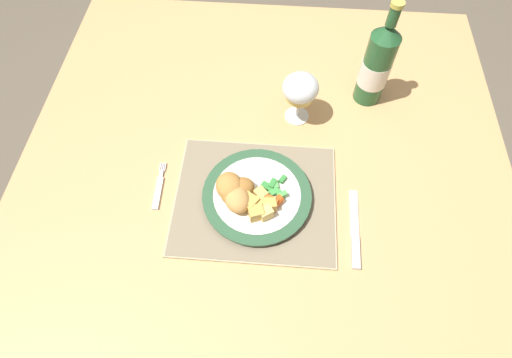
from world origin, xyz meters
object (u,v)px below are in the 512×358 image
at_px(dinner_plate, 257,196).
at_px(bottle, 377,65).
at_px(fork, 159,189).
at_px(table_knife, 355,235).
at_px(dining_table, 265,162).
at_px(wine_glass, 300,90).

xyz_separation_m(dinner_plate, bottle, (0.26, 0.33, 0.09)).
bearing_deg(dinner_plate, fork, 178.08).
bearing_deg(table_knife, bottle, 83.01).
bearing_deg(fork, bottle, 33.28).
xyz_separation_m(dining_table, dinner_plate, (-0.01, -0.16, 0.10)).
bearing_deg(fork, table_knife, -10.20).
height_order(fork, table_knife, table_knife).
relative_size(dining_table, bottle, 4.16).
bearing_deg(fork, dining_table, 32.89).
distance_m(table_knife, wine_glass, 0.35).
xyz_separation_m(dining_table, fork, (-0.23, -0.15, 0.09)).
bearing_deg(table_knife, dinner_plate, 161.58).
height_order(dinner_plate, fork, dinner_plate).
bearing_deg(bottle, table_knife, -96.99).
height_order(fork, bottle, bottle).
xyz_separation_m(fork, bottle, (0.49, 0.32, 0.11)).
bearing_deg(wine_glass, table_knife, -67.55).
bearing_deg(fork, dinner_plate, -1.92).
distance_m(table_knife, bottle, 0.41).
bearing_deg(bottle, wine_glass, -155.61).
distance_m(fork, bottle, 0.59).
bearing_deg(dining_table, fork, -147.11).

